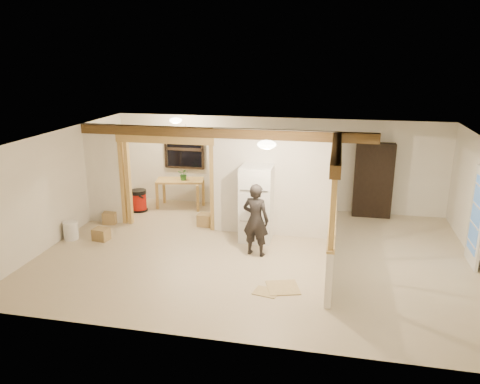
% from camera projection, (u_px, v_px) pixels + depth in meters
% --- Properties ---
extents(floor, '(9.00, 6.50, 0.01)m').
position_uv_depth(floor, '(255.00, 253.00, 10.07)').
color(floor, '#BDAB8D').
rests_on(floor, ground).
extents(ceiling, '(9.00, 6.50, 0.01)m').
position_uv_depth(ceiling, '(256.00, 138.00, 9.36)').
color(ceiling, white).
extents(wall_back, '(9.00, 0.01, 2.50)m').
position_uv_depth(wall_back, '(276.00, 163.00, 12.76)').
color(wall_back, silver).
rests_on(wall_back, floor).
extents(wall_front, '(9.00, 0.01, 2.50)m').
position_uv_depth(wall_front, '(215.00, 264.00, 6.67)').
color(wall_front, silver).
rests_on(wall_front, floor).
extents(wall_left, '(0.01, 6.50, 2.50)m').
position_uv_depth(wall_left, '(60.00, 186.00, 10.60)').
color(wall_left, silver).
rests_on(wall_left, floor).
extents(partition_left_stub, '(0.90, 0.12, 2.50)m').
position_uv_depth(partition_left_stub, '(104.00, 174.00, 11.64)').
color(partition_left_stub, white).
rests_on(partition_left_stub, floor).
extents(partition_center, '(2.80, 0.12, 2.50)m').
position_uv_depth(partition_center, '(273.00, 183.00, 10.80)').
color(partition_center, white).
rests_on(partition_center, floor).
extents(doorway_frame, '(2.46, 0.14, 2.20)m').
position_uv_depth(doorway_frame, '(167.00, 183.00, 11.36)').
color(doorway_frame, tan).
rests_on(doorway_frame, floor).
extents(header_beam_back, '(7.00, 0.18, 0.22)m').
position_uv_depth(header_beam_back, '(222.00, 133.00, 10.71)').
color(header_beam_back, brown).
rests_on(header_beam_back, ceiling).
extents(header_beam_right, '(0.18, 3.30, 0.22)m').
position_uv_depth(header_beam_right, '(336.00, 152.00, 8.70)').
color(header_beam_right, brown).
rests_on(header_beam_right, ceiling).
extents(pony_wall, '(0.12, 3.20, 1.00)m').
position_uv_depth(pony_wall, '(331.00, 245.00, 9.24)').
color(pony_wall, white).
rests_on(pony_wall, floor).
extents(stud_partition, '(0.14, 3.20, 1.32)m').
position_uv_depth(stud_partition, '(334.00, 189.00, 8.91)').
color(stud_partition, tan).
rests_on(stud_partition, pony_wall).
extents(window_back, '(1.12, 0.10, 1.10)m').
position_uv_depth(window_back, '(184.00, 149.00, 13.12)').
color(window_back, black).
rests_on(window_back, wall_back).
extents(french_door, '(0.12, 0.86, 2.00)m').
position_uv_depth(french_door, '(477.00, 218.00, 9.29)').
color(french_door, white).
rests_on(french_door, floor).
extents(ceiling_dome_main, '(0.36, 0.36, 0.16)m').
position_uv_depth(ceiling_dome_main, '(267.00, 145.00, 8.83)').
color(ceiling_dome_main, '#FFEABF').
rests_on(ceiling_dome_main, ceiling).
extents(ceiling_dome_util, '(0.32, 0.32, 0.14)m').
position_uv_depth(ceiling_dome_util, '(176.00, 120.00, 12.01)').
color(ceiling_dome_util, '#FFEABF').
rests_on(ceiling_dome_util, ceiling).
extents(hanging_bulb, '(0.07, 0.07, 0.07)m').
position_uv_depth(hanging_bulb, '(186.00, 137.00, 11.34)').
color(hanging_bulb, '#FFD88C').
rests_on(hanging_bulb, ceiling).
extents(refrigerator, '(0.71, 0.69, 1.74)m').
position_uv_depth(refrigerator, '(256.00, 204.00, 10.59)').
color(refrigerator, white).
rests_on(refrigerator, floor).
extents(woman, '(0.64, 0.49, 1.57)m').
position_uv_depth(woman, '(256.00, 220.00, 9.79)').
color(woman, black).
rests_on(woman, floor).
extents(work_table, '(1.38, 0.89, 0.80)m').
position_uv_depth(work_table, '(180.00, 193.00, 12.97)').
color(work_table, tan).
rests_on(work_table, floor).
extents(potted_plant, '(0.34, 0.31, 0.33)m').
position_uv_depth(potted_plant, '(184.00, 174.00, 12.75)').
color(potted_plant, '#3B7935').
rests_on(potted_plant, work_table).
extents(shop_vac, '(0.48, 0.48, 0.60)m').
position_uv_depth(shop_vac, '(139.00, 200.00, 12.70)').
color(shop_vac, '#991108').
rests_on(shop_vac, floor).
extents(bookshelf, '(0.98, 0.33, 1.95)m').
position_uv_depth(bookshelf, '(373.00, 180.00, 12.11)').
color(bookshelf, black).
rests_on(bookshelf, floor).
extents(bucket, '(0.34, 0.34, 0.42)m').
position_uv_depth(bucket, '(71.00, 230.00, 10.79)').
color(bucket, white).
rests_on(bucket, floor).
extents(box_util_a, '(0.38, 0.33, 0.31)m').
position_uv_depth(box_util_a, '(205.00, 220.00, 11.65)').
color(box_util_a, '#9D7E4C').
rests_on(box_util_a, floor).
extents(box_util_b, '(0.37, 0.37, 0.30)m').
position_uv_depth(box_util_b, '(110.00, 217.00, 11.82)').
color(box_util_b, '#9D7E4C').
rests_on(box_util_b, floor).
extents(box_front, '(0.38, 0.33, 0.28)m').
position_uv_depth(box_front, '(101.00, 234.00, 10.75)').
color(box_front, '#9D7E4C').
rests_on(box_front, floor).
extents(floor_panel_near, '(0.71, 0.71, 0.02)m').
position_uv_depth(floor_panel_near, '(283.00, 288.00, 8.57)').
color(floor_panel_near, tan).
rests_on(floor_panel_near, floor).
extents(floor_panel_far, '(0.50, 0.43, 0.01)m').
position_uv_depth(floor_panel_far, '(266.00, 292.00, 8.42)').
color(floor_panel_far, tan).
rests_on(floor_panel_far, floor).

